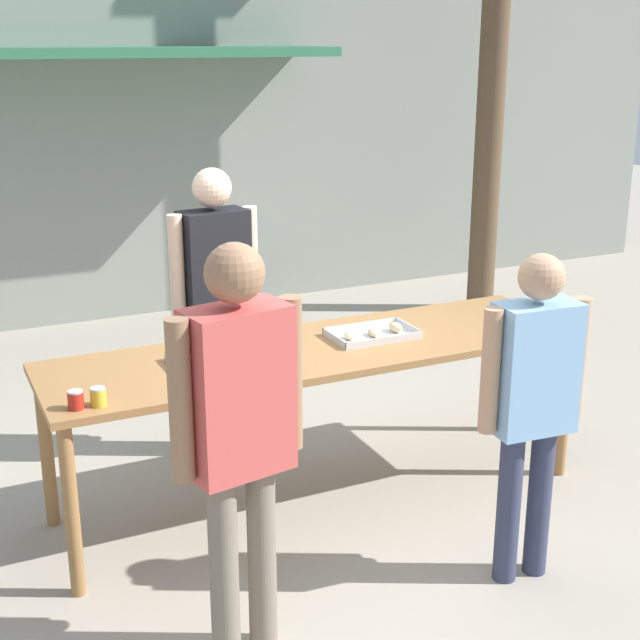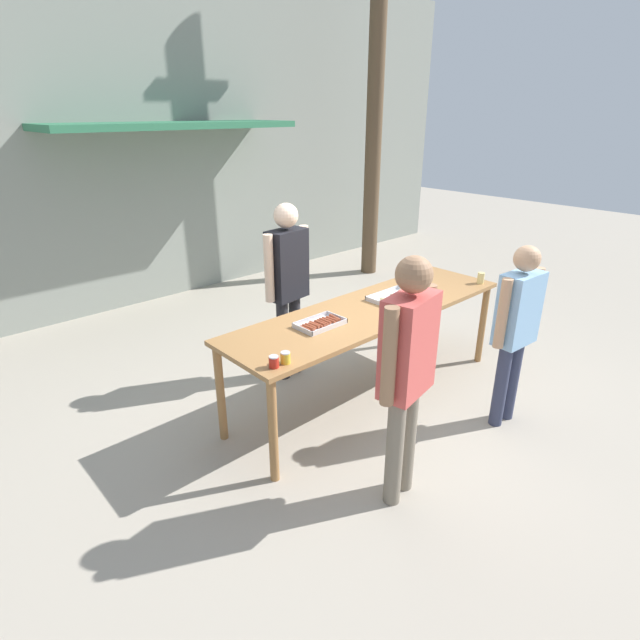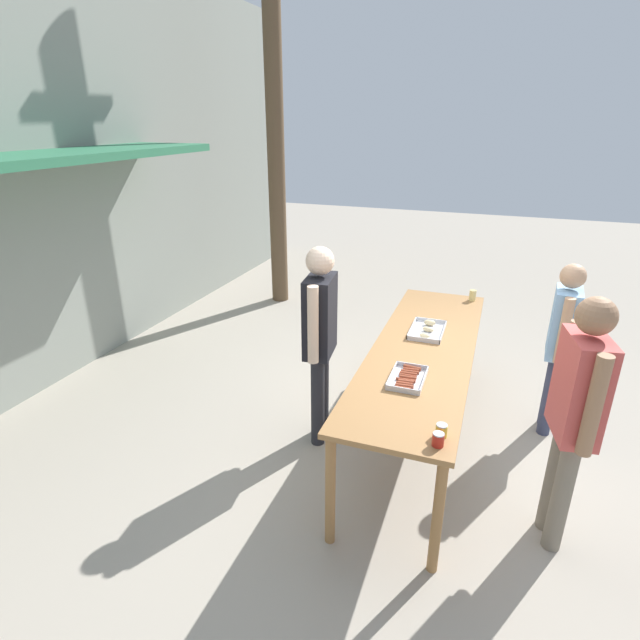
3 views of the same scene
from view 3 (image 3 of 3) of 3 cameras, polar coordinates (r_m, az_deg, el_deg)
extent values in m
plane|color=#A39989|center=(4.82, 10.89, -12.92)|extent=(24.00, 24.00, 0.00)
cube|color=gray|center=(5.99, -29.74, 14.74)|extent=(12.00, 0.12, 4.50)
cube|color=#2D704C|center=(5.57, -26.15, 16.58)|extent=(3.20, 1.00, 0.08)
cube|color=olive|center=(4.37, 11.73, -3.29)|extent=(2.98, 0.83, 0.04)
cylinder|color=olive|center=(3.41, 13.27, -21.10)|extent=(0.07, 0.07, 0.87)
cylinder|color=olive|center=(5.84, 17.01, -2.08)|extent=(0.07, 0.07, 0.87)
cylinder|color=olive|center=(3.51, 1.18, -18.90)|extent=(0.07, 0.07, 0.87)
cylinder|color=olive|center=(5.89, 10.21, -1.17)|extent=(0.07, 0.07, 0.87)
cube|color=silver|center=(3.82, 9.96, -6.73)|extent=(0.40, 0.25, 0.01)
cube|color=silver|center=(3.79, 11.81, -6.71)|extent=(0.40, 0.01, 0.03)
cube|color=silver|center=(3.82, 8.18, -6.18)|extent=(0.40, 0.01, 0.03)
cube|color=silver|center=(3.63, 9.40, -7.87)|extent=(0.01, 0.25, 0.03)
cube|color=silver|center=(3.98, 10.52, -5.14)|extent=(0.01, 0.25, 0.03)
cylinder|color=brown|center=(3.66, 9.41, -7.70)|extent=(0.03, 0.11, 0.03)
cylinder|color=brown|center=(3.69, 9.63, -7.44)|extent=(0.04, 0.13, 0.03)
cylinder|color=brown|center=(3.72, 9.61, -7.20)|extent=(0.03, 0.12, 0.03)
cylinder|color=brown|center=(3.75, 9.82, -6.97)|extent=(0.04, 0.11, 0.03)
cylinder|color=brown|center=(3.78, 9.76, -6.76)|extent=(0.03, 0.15, 0.02)
cylinder|color=brown|center=(3.81, 10.01, -6.50)|extent=(0.03, 0.13, 0.03)
cylinder|color=brown|center=(3.84, 10.03, -6.29)|extent=(0.02, 0.13, 0.02)
cylinder|color=brown|center=(3.86, 10.07, -6.06)|extent=(0.03, 0.13, 0.03)
cylinder|color=brown|center=(3.90, 10.25, -5.84)|extent=(0.04, 0.14, 0.02)
cylinder|color=brown|center=(3.93, 10.39, -5.60)|extent=(0.04, 0.12, 0.03)
cylinder|color=brown|center=(3.95, 10.50, -5.37)|extent=(0.04, 0.14, 0.03)
cube|color=silver|center=(4.67, 12.15, -1.32)|extent=(0.48, 0.29, 0.01)
cube|color=silver|center=(4.65, 13.91, -1.31)|extent=(0.48, 0.01, 0.03)
cube|color=silver|center=(4.68, 10.44, -0.85)|extent=(0.48, 0.01, 0.03)
cube|color=silver|center=(4.45, 11.71, -2.21)|extent=(0.01, 0.29, 0.03)
cube|color=silver|center=(4.88, 12.59, -0.04)|extent=(0.01, 0.29, 0.03)
ellipsoid|color=beige|center=(4.52, 11.88, -1.75)|extent=(0.07, 0.10, 0.04)
ellipsoid|color=beige|center=(4.66, 12.26, -1.05)|extent=(0.07, 0.11, 0.04)
ellipsoid|color=beige|center=(4.79, 12.43, -0.31)|extent=(0.07, 0.11, 0.06)
cylinder|color=#B22319|center=(3.14, 13.35, -13.20)|extent=(0.07, 0.07, 0.08)
cylinder|color=#B2B2B7|center=(3.12, 13.42, -12.55)|extent=(0.07, 0.07, 0.01)
cylinder|color=gold|center=(3.22, 13.70, -12.23)|extent=(0.07, 0.07, 0.08)
cylinder|color=#B2B2B7|center=(3.20, 13.77, -11.59)|extent=(0.07, 0.07, 0.01)
cylinder|color=#DBC67A|center=(5.58, 17.05, 2.71)|extent=(0.07, 0.07, 0.12)
cylinder|color=#232328|center=(4.43, -0.27, -9.27)|extent=(0.12, 0.12, 0.86)
cylinder|color=#232328|center=(4.58, 0.26, -8.13)|extent=(0.12, 0.12, 0.86)
cube|color=black|center=(4.16, 0.00, 0.46)|extent=(0.42, 0.26, 0.68)
sphere|color=beige|center=(4.01, 0.00, 6.78)|extent=(0.23, 0.23, 0.23)
cylinder|color=beige|center=(3.93, -0.81, -0.59)|extent=(0.09, 0.09, 0.65)
cylinder|color=beige|center=(4.37, 0.73, 1.82)|extent=(0.09, 0.09, 0.65)
cylinder|color=#756B5B|center=(3.96, 25.18, -16.02)|extent=(0.12, 0.12, 0.86)
cylinder|color=#756B5B|center=(3.82, 25.86, -17.68)|extent=(0.12, 0.12, 0.86)
cube|color=#C64C47|center=(3.49, 27.59, -6.84)|extent=(0.44, 0.29, 0.68)
sphere|color=#936B4C|center=(3.31, 29.02, 0.39)|extent=(0.23, 0.23, 0.23)
cylinder|color=#936B4C|center=(3.69, 26.58, -4.77)|extent=(0.09, 0.09, 0.64)
cylinder|color=#936B4C|center=(3.28, 28.83, -8.65)|extent=(0.09, 0.09, 0.64)
cylinder|color=#333851|center=(5.18, 24.80, -7.08)|extent=(0.11, 0.11, 0.77)
cylinder|color=#333851|center=(5.03, 24.76, -7.98)|extent=(0.11, 0.11, 0.77)
cube|color=#84B2DB|center=(4.82, 26.09, -0.33)|extent=(0.39, 0.24, 0.61)
sphere|color=tan|center=(4.69, 26.96, 4.49)|extent=(0.21, 0.21, 0.21)
cylinder|color=tan|center=(5.04, 26.11, 0.76)|extent=(0.09, 0.09, 0.58)
cylinder|color=tan|center=(4.60, 26.12, -1.17)|extent=(0.09, 0.09, 0.58)
cylinder|color=brown|center=(7.64, -5.25, 23.59)|extent=(0.25, 0.25, 5.87)
camera|label=1|loc=(4.14, 80.67, 0.17)|focal=50.00mm
camera|label=2|loc=(2.43, 91.21, -4.54)|focal=28.00mm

